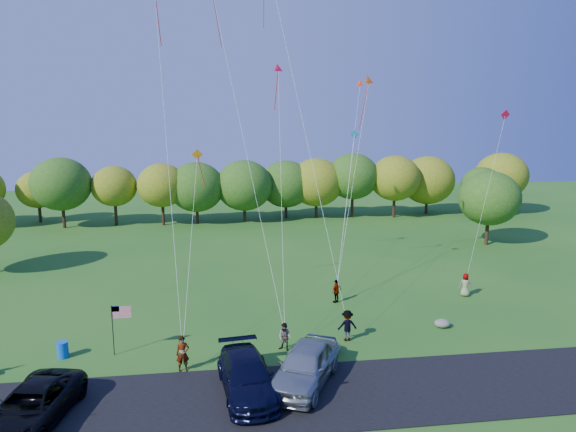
{
  "coord_description": "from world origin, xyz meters",
  "views": [
    {
      "loc": [
        -2.55,
        -25.3,
        12.57
      ],
      "look_at": [
        1.63,
        6.0,
        6.54
      ],
      "focal_mm": 32.0,
      "sensor_mm": 36.0,
      "label": 1
    }
  ],
  "objects_px": {
    "flyer_e": "(465,285)",
    "minivan_silver": "(305,365)",
    "flyer_b": "(285,337)",
    "flyer_c": "(347,326)",
    "minivan_navy": "(247,376)",
    "minivan_dark": "(31,406)",
    "flyer_a": "(183,354)",
    "trash_barrel": "(63,350)",
    "flyer_d": "(336,291)"
  },
  "relations": [
    {
      "from": "minivan_dark",
      "to": "minivan_silver",
      "type": "bearing_deg",
      "value": 19.1
    },
    {
      "from": "minivan_silver",
      "to": "flyer_b",
      "type": "height_order",
      "value": "minivan_silver"
    },
    {
      "from": "flyer_a",
      "to": "trash_barrel",
      "type": "relative_size",
      "value": 2.09
    },
    {
      "from": "trash_barrel",
      "to": "minivan_navy",
      "type": "bearing_deg",
      "value": -27.5
    },
    {
      "from": "flyer_d",
      "to": "flyer_e",
      "type": "relative_size",
      "value": 0.97
    },
    {
      "from": "minivan_navy",
      "to": "trash_barrel",
      "type": "height_order",
      "value": "minivan_navy"
    },
    {
      "from": "flyer_e",
      "to": "minivan_silver",
      "type": "bearing_deg",
      "value": 62.48
    },
    {
      "from": "flyer_d",
      "to": "trash_barrel",
      "type": "bearing_deg",
      "value": -16.28
    },
    {
      "from": "flyer_a",
      "to": "flyer_c",
      "type": "height_order",
      "value": "flyer_a"
    },
    {
      "from": "minivan_silver",
      "to": "flyer_c",
      "type": "bearing_deg",
      "value": 83.02
    },
    {
      "from": "flyer_c",
      "to": "flyer_e",
      "type": "height_order",
      "value": "flyer_c"
    },
    {
      "from": "minivan_silver",
      "to": "flyer_e",
      "type": "bearing_deg",
      "value": 66.56
    },
    {
      "from": "minivan_dark",
      "to": "flyer_a",
      "type": "height_order",
      "value": "flyer_a"
    },
    {
      "from": "flyer_e",
      "to": "minivan_navy",
      "type": "bearing_deg",
      "value": 58.38
    },
    {
      "from": "flyer_c",
      "to": "flyer_d",
      "type": "distance_m",
      "value": 6.2
    },
    {
      "from": "flyer_e",
      "to": "minivan_dark",
      "type": "bearing_deg",
      "value": 50.06
    },
    {
      "from": "minivan_dark",
      "to": "flyer_d",
      "type": "bearing_deg",
      "value": 49.16
    },
    {
      "from": "minivan_dark",
      "to": "flyer_b",
      "type": "bearing_deg",
      "value": 36.88
    },
    {
      "from": "flyer_a",
      "to": "flyer_c",
      "type": "relative_size",
      "value": 1.02
    },
    {
      "from": "minivan_dark",
      "to": "flyer_a",
      "type": "relative_size",
      "value": 3.05
    },
    {
      "from": "flyer_d",
      "to": "minivan_silver",
      "type": "bearing_deg",
      "value": 32.48
    },
    {
      "from": "flyer_b",
      "to": "flyer_d",
      "type": "height_order",
      "value": "flyer_d"
    },
    {
      "from": "flyer_d",
      "to": "trash_barrel",
      "type": "xyz_separation_m",
      "value": [
        -16.34,
        -6.25,
        -0.37
      ]
    },
    {
      "from": "flyer_b",
      "to": "minivan_navy",
      "type": "bearing_deg",
      "value": -83.22
    },
    {
      "from": "minivan_silver",
      "to": "flyer_b",
      "type": "bearing_deg",
      "value": 125.32
    },
    {
      "from": "flyer_b",
      "to": "trash_barrel",
      "type": "distance_m",
      "value": 11.88
    },
    {
      "from": "flyer_a",
      "to": "trash_barrel",
      "type": "height_order",
      "value": "flyer_a"
    },
    {
      "from": "minivan_dark",
      "to": "trash_barrel",
      "type": "distance_m",
      "value": 6.28
    },
    {
      "from": "minivan_navy",
      "to": "flyer_c",
      "type": "relative_size",
      "value": 3.12
    },
    {
      "from": "minivan_navy",
      "to": "flyer_c",
      "type": "height_order",
      "value": "flyer_c"
    },
    {
      "from": "flyer_b",
      "to": "minivan_dark",
      "type": "bearing_deg",
      "value": -118.69
    },
    {
      "from": "flyer_b",
      "to": "minivan_silver",
      "type": "bearing_deg",
      "value": -47.19
    },
    {
      "from": "minivan_dark",
      "to": "flyer_b",
      "type": "relative_size",
      "value": 3.6
    },
    {
      "from": "minivan_navy",
      "to": "flyer_b",
      "type": "height_order",
      "value": "minivan_navy"
    },
    {
      "from": "minivan_navy",
      "to": "flyer_e",
      "type": "xyz_separation_m",
      "value": [
        16.24,
        11.25,
        -0.04
      ]
    },
    {
      "from": "flyer_b",
      "to": "flyer_c",
      "type": "xyz_separation_m",
      "value": [
        3.71,
        0.81,
        0.12
      ]
    },
    {
      "from": "flyer_c",
      "to": "minivan_navy",
      "type": "bearing_deg",
      "value": 37.32
    },
    {
      "from": "minivan_dark",
      "to": "flyer_c",
      "type": "distance_m",
      "value": 16.29
    },
    {
      "from": "flyer_c",
      "to": "flyer_e",
      "type": "relative_size",
      "value": 1.07
    },
    {
      "from": "minivan_silver",
      "to": "flyer_c",
      "type": "height_order",
      "value": "minivan_silver"
    },
    {
      "from": "minivan_silver",
      "to": "flyer_c",
      "type": "distance_m",
      "value": 5.62
    },
    {
      "from": "minivan_silver",
      "to": "trash_barrel",
      "type": "xyz_separation_m",
      "value": [
        -12.36,
        4.52,
        -0.57
      ]
    },
    {
      "from": "flyer_e",
      "to": "trash_barrel",
      "type": "relative_size",
      "value": 1.9
    },
    {
      "from": "minivan_dark",
      "to": "flyer_b",
      "type": "height_order",
      "value": "minivan_dark"
    },
    {
      "from": "minivan_navy",
      "to": "flyer_c",
      "type": "bearing_deg",
      "value": 33.11
    },
    {
      "from": "flyer_c",
      "to": "flyer_d",
      "type": "xyz_separation_m",
      "value": [
        0.78,
        6.15,
        -0.09
      ]
    },
    {
      "from": "flyer_e",
      "to": "trash_barrel",
      "type": "bearing_deg",
      "value": 37.36
    },
    {
      "from": "minivan_dark",
      "to": "minivan_navy",
      "type": "bearing_deg",
      "value": 18.87
    },
    {
      "from": "minivan_dark",
      "to": "flyer_b",
      "type": "distance_m",
      "value": 12.58
    },
    {
      "from": "flyer_c",
      "to": "flyer_e",
      "type": "xyz_separation_m",
      "value": [
        10.23,
        6.18,
        -0.06
      ]
    }
  ]
}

